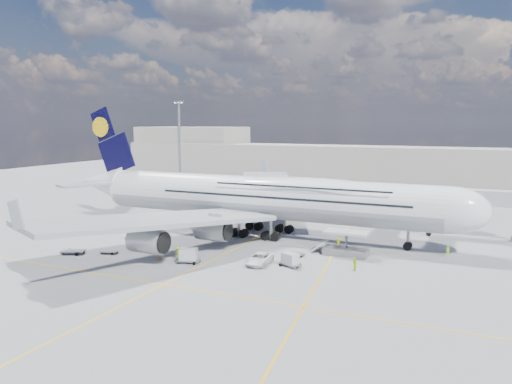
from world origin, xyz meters
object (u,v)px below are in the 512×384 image
at_px(cone_wing_left_inner, 229,216).
at_px(cone_wing_right_inner, 127,247).
at_px(dolly_row_c, 188,255).
at_px(service_van, 260,259).
at_px(jet_bridge, 447,199).
at_px(dolly_nose_far, 290,259).
at_px(crew_loader, 355,265).
at_px(light_mast, 180,147).
at_px(baggage_tug, 154,244).
at_px(crew_tug, 178,253).
at_px(airliner, 264,197).
at_px(cone_tail, 93,226).
at_px(dolly_nose_near, 295,254).
at_px(catering_truck_inner, 217,211).
at_px(dolly_back, 151,234).
at_px(cargo_loader, 345,247).
at_px(crew_van, 338,243).
at_px(cone_wing_right_outer, 160,258).
at_px(catering_truck_outer, 243,194).
at_px(crew_nose, 448,251).
at_px(cone_wing_left_outer, 262,209).
at_px(crew_wing, 143,243).
at_px(dolly_row_b, 109,252).

height_order(cone_wing_left_inner, cone_wing_right_inner, cone_wing_left_inner).
xyz_separation_m(dolly_row_c, cone_wing_left_inner, (-10.57, 32.67, -0.82)).
bearing_deg(dolly_row_c, service_van, 1.39).
height_order(jet_bridge, dolly_nose_far, jet_bridge).
xyz_separation_m(dolly_nose_far, crew_loader, (8.71, 1.37, -0.08)).
distance_m(light_mast, service_van, 71.28).
relative_size(baggage_tug, crew_tug, 1.46).
bearing_deg(airliner, crew_loader, -36.76).
bearing_deg(crew_tug, light_mast, 129.81).
bearing_deg(service_van, cone_tail, 164.64).
distance_m(dolly_nose_near, cone_tail, 41.79).
xyz_separation_m(catering_truck_inner, crew_tug, (9.82, -29.34, -0.68)).
relative_size(jet_bridge, dolly_back, 5.01).
relative_size(cargo_loader, dolly_row_c, 2.31).
distance_m(service_van, crew_van, 15.46).
xyz_separation_m(cargo_loader, crew_van, (-2.08, 3.57, -0.41)).
bearing_deg(light_mast, crew_van, -35.15).
height_order(service_van, cone_wing_right_outer, service_van).
relative_size(light_mast, catering_truck_outer, 3.16).
bearing_deg(baggage_tug, airliner, 33.07).
distance_m(cone_wing_right_outer, cone_tail, 27.71).
xyz_separation_m(airliner, crew_tug, (-5.10, -19.53, -5.93)).
distance_m(jet_bridge, crew_tug, 46.51).
distance_m(crew_nose, crew_van, 16.40).
distance_m(dolly_nose_near, crew_van, 8.53).
xyz_separation_m(dolly_nose_near, crew_loader, (10.00, -4.15, 0.62)).
height_order(light_mast, cone_tail, light_mast).
height_order(dolly_back, cone_wing_right_outer, dolly_back).
xyz_separation_m(airliner, crew_nose, (30.71, -1.27, -6.09)).
height_order(crew_loader, cone_wing_left_outer, crew_loader).
relative_size(airliner, dolly_nose_far, 23.30).
bearing_deg(crew_loader, service_van, -125.84).
relative_size(crew_wing, cone_wing_left_outer, 2.58).
relative_size(airliner, service_van, 13.99).
xyz_separation_m(service_van, cone_wing_left_inner, (-20.07, 29.10, -0.49)).
bearing_deg(airliner, dolly_row_b, -127.74).
bearing_deg(jet_bridge, airliner, -159.69).
height_order(jet_bridge, crew_nose, jet_bridge).
distance_m(dolly_row_c, dolly_back, 15.96).
bearing_deg(crew_nose, catering_truck_inner, 130.32).
xyz_separation_m(crew_nose, cone_tail, (-62.54, -6.69, -0.49)).
distance_m(dolly_nose_far, cone_wing_left_inner, 37.36).
relative_size(dolly_nose_far, crew_tug, 1.81).
bearing_deg(cone_tail, dolly_row_b, -40.78).
xyz_separation_m(dolly_nose_near, cone_wing_left_inner, (-23.06, 22.79, -0.02)).
height_order(jet_bridge, crew_loader, jet_bridge).
distance_m(jet_bridge, cone_tail, 64.55).
bearing_deg(dolly_row_b, jet_bridge, 17.84).
bearing_deg(service_van, catering_truck_outer, 116.40).
distance_m(cargo_loader, catering_truck_outer, 52.40).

